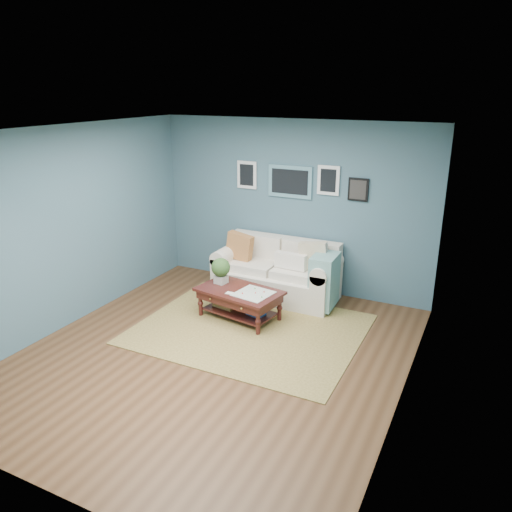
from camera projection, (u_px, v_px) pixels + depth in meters
The scene contains 4 objects.
room_shell at pixel (213, 249), 5.79m from camera, with size 5.00×5.02×2.70m.
area_rug at pixel (250, 329), 6.83m from camera, with size 2.96×2.37×0.01m, color brown.
loveseat at pixel (282, 273), 7.76m from camera, with size 1.94×0.88×0.99m.
coffee_table at pixel (236, 294), 7.08m from camera, with size 1.27×0.86×0.82m.
Camera 1 is at (2.87, -4.67, 3.17)m, focal length 35.00 mm.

